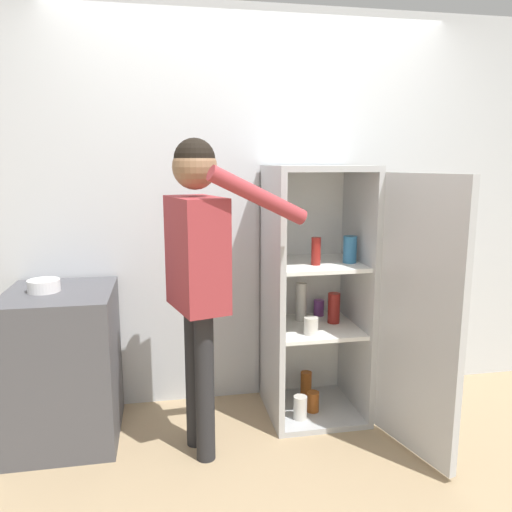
# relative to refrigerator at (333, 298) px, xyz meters

# --- Properties ---
(ground_plane) EXTENTS (12.00, 12.00, 0.00)m
(ground_plane) POSITION_rel_refrigerator_xyz_m (-0.42, -0.56, -0.77)
(ground_plane) COLOR tan
(wall_back) EXTENTS (7.00, 0.06, 2.55)m
(wall_back) POSITION_rel_refrigerator_xyz_m (-0.42, 0.42, 0.50)
(wall_back) COLOR silver
(wall_back) RESTS_ON ground_plane
(refrigerator) EXTENTS (0.78, 1.16, 1.57)m
(refrigerator) POSITION_rel_refrigerator_xyz_m (0.00, 0.00, 0.00)
(refrigerator) COLOR #B7BABC
(refrigerator) RESTS_ON ground_plane
(person) EXTENTS (0.73, 0.52, 1.71)m
(person) POSITION_rel_refrigerator_xyz_m (-0.83, -0.24, 0.33)
(person) COLOR #262628
(person) RESTS_ON ground_plane
(counter) EXTENTS (0.59, 0.65, 0.88)m
(counter) POSITION_rel_refrigerator_xyz_m (-1.59, 0.05, -0.33)
(counter) COLOR #4C4C51
(counter) RESTS_ON ground_plane
(bowl) EXTENTS (0.17, 0.17, 0.07)m
(bowl) POSITION_rel_refrigerator_xyz_m (-1.67, 0.06, 0.14)
(bowl) COLOR white
(bowl) RESTS_ON counter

